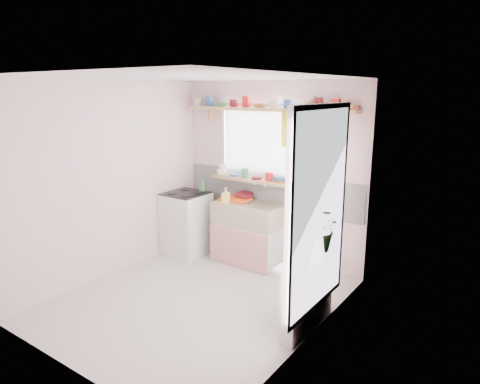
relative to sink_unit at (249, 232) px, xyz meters
The scene contains 19 objects.
room 1.31m from the sink_unit, 28.17° to the right, with size 3.20×3.20×3.20m.
sink_unit is the anchor object (origin of this frame).
cooker 0.98m from the sink_unit, 165.62° to the right, with size 0.58×0.58×0.93m.
radiator_ledge 1.82m from the sink_unit, 37.05° to the right, with size 0.22×0.95×0.78m.
windowsill 0.73m from the sink_unit, 90.00° to the left, with size 1.40×0.22×0.04m, color tan.
pine_shelf 1.70m from the sink_unit, 49.64° to the left, with size 2.52×0.24×0.04m, color tan.
shelf_crockery 1.77m from the sink_unit, 58.75° to the left, with size 2.47×0.11×0.12m.
sill_crockery 0.81m from the sink_unit, 95.28° to the left, with size 1.35×0.11×0.12m.
dish_tray 0.50m from the sink_unit, behind, with size 0.39×0.29×0.04m, color #F75416.
colander 0.54m from the sink_unit, 140.58° to the left, with size 0.28×0.28×0.13m, color #540E17.
jade_plant 1.83m from the sink_unit, 31.42° to the right, with size 0.44×0.38×0.49m, color #3A6D2B.
fruit_bowl 1.63m from the sink_unit, 30.98° to the right, with size 0.28×0.28×0.07m, color silver.
herb_pot 2.15m from the sink_unit, 45.26° to the right, with size 0.12×0.08×0.23m, color #29672F.
soap_bottle_sink 0.62m from the sink_unit, 149.92° to the right, with size 0.10×0.10×0.22m, color #F4E96C.
sill_cup 0.98m from the sink_unit, 167.81° to the left, with size 0.11×0.11×0.09m, color white.
sill_bowl 0.88m from the sink_unit, 33.90° to the left, with size 0.22×0.22×0.07m, color #2E6398.
shelf_vase 1.98m from the sink_unit, 16.28° to the left, with size 0.15×0.15×0.16m, color #965A2E.
cooker_bottle 1.00m from the sink_unit, behind, with size 0.09×0.09×0.23m, color #3D7A45.
fruit 1.65m from the sink_unit, 30.68° to the right, with size 0.20×0.14×0.10m.
Camera 1 is at (3.01, -3.43, 2.37)m, focal length 32.00 mm.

